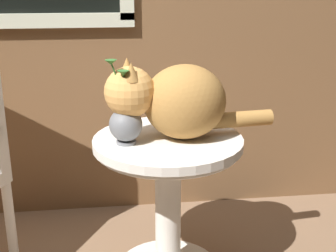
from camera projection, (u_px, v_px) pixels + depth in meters
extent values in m
cube|color=beige|center=(42.00, 21.00, 2.24)|extent=(0.91, 0.03, 0.07)
cylinder|color=silver|center=(168.00, 210.00, 1.93)|extent=(0.11, 0.11, 0.58)
cylinder|color=silver|center=(168.00, 142.00, 1.83)|extent=(0.61, 0.61, 0.03)
torus|color=silver|center=(168.00, 148.00, 1.84)|extent=(0.58, 0.58, 0.02)
cylinder|color=silver|center=(10.00, 223.00, 2.05)|extent=(0.04, 0.04, 0.41)
ellipsoid|color=#AD7A3D|center=(185.00, 102.00, 1.79)|extent=(0.36, 0.33, 0.30)
sphere|color=#E2A356|center=(130.00, 92.00, 1.72)|extent=(0.20, 0.20, 0.20)
cone|color=#AD7A3D|center=(127.00, 66.00, 1.75)|extent=(0.06, 0.06, 0.07)
cone|color=#AD7A3D|center=(131.00, 72.00, 1.65)|extent=(0.06, 0.06, 0.07)
cylinder|color=#AD7A3D|center=(237.00, 119.00, 1.86)|extent=(0.30, 0.10, 0.07)
cylinder|color=slate|center=(126.00, 142.00, 1.76)|extent=(0.08, 0.08, 0.01)
ellipsoid|color=slate|center=(126.00, 125.00, 1.74)|extent=(0.13, 0.13, 0.13)
cylinder|color=slate|center=(125.00, 105.00, 1.72)|extent=(0.07, 0.07, 0.06)
torus|color=slate|center=(125.00, 98.00, 1.71)|extent=(0.09, 0.09, 0.02)
cylinder|color=#387533|center=(118.00, 81.00, 1.68)|extent=(0.05, 0.02, 0.14)
cone|color=#387533|center=(111.00, 62.00, 1.64)|extent=(0.04, 0.04, 0.02)
cylinder|color=#387533|center=(124.00, 86.00, 1.67)|extent=(0.01, 0.05, 0.11)
cone|color=#387533|center=(123.00, 73.00, 1.63)|extent=(0.04, 0.04, 0.02)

